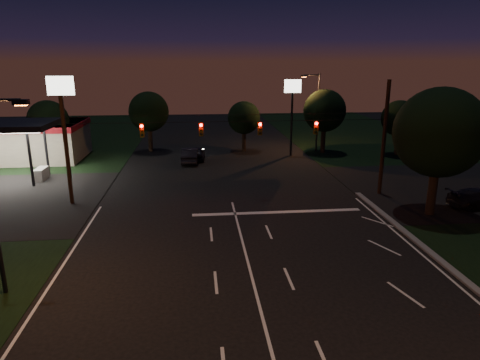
{
  "coord_description": "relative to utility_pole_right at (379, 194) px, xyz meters",
  "views": [
    {
      "loc": [
        -2.52,
        -16.62,
        10.33
      ],
      "look_at": [
        0.15,
        9.53,
        3.0
      ],
      "focal_mm": 32.0,
      "sensor_mm": 36.0,
      "label": 1
    }
  ],
  "objects": [
    {
      "name": "tree_far_d",
      "position": [
        0.02,
        16.13,
        4.83
      ],
      "size": [
        4.8,
        4.8,
        7.3
      ],
      "color": "black",
      "rests_on": "ground"
    },
    {
      "name": "stop_bar",
      "position": [
        -9.0,
        -3.5,
        0.01
      ],
      "size": [
        12.0,
        0.5,
        0.01
      ],
      "primitive_type": "cube",
      "color": "silver",
      "rests_on": "ground"
    },
    {
      "name": "tree_far_c",
      "position": [
        -8.98,
        18.1,
        3.9
      ],
      "size": [
        3.8,
        3.8,
        5.86
      ],
      "color": "black",
      "rests_on": "ground"
    },
    {
      "name": "car_oncoming_b",
      "position": [
        -15.27,
        12.66,
        0.77
      ],
      "size": [
        1.88,
        4.77,
        1.55
      ],
      "primitive_type": "imported",
      "rotation": [
        0.0,
        0.0,
        3.09
      ],
      "color": "black",
      "rests_on": "ground"
    },
    {
      "name": "tree_far_e",
      "position": [
        8.02,
        14.11,
        4.11
      ],
      "size": [
        4.0,
        4.0,
        6.18
      ],
      "color": "black",
      "rests_on": "ground"
    },
    {
      "name": "tree_far_b",
      "position": [
        -19.98,
        19.13,
        4.61
      ],
      "size": [
        4.6,
        4.6,
        6.98
      ],
      "color": "black",
      "rests_on": "ground"
    },
    {
      "name": "tree_right_near",
      "position": [
        1.53,
        -4.83,
        5.68
      ],
      "size": [
        6.0,
        6.0,
        8.76
      ],
      "color": "black",
      "rests_on": "ground"
    },
    {
      "name": "tree_far_a",
      "position": [
        -29.98,
        15.12,
        4.26
      ],
      "size": [
        4.2,
        4.2,
        6.42
      ],
      "color": "black",
      "rests_on": "ground"
    },
    {
      "name": "pole_sign_right",
      "position": [
        -4.0,
        15.0,
        6.24
      ],
      "size": [
        1.8,
        0.3,
        8.4
      ],
      "color": "black",
      "rests_on": "ground"
    },
    {
      "name": "street_light_right_far",
      "position": [
        -0.76,
        17.0,
        5.24
      ],
      "size": [
        2.2,
        0.35,
        9.0
      ],
      "color": "black",
      "rests_on": "ground"
    },
    {
      "name": "signal_span",
      "position": [
        -12.0,
        -0.04,
        5.5
      ],
      "size": [
        24.0,
        0.4,
        1.56
      ],
      "color": "black",
      "rests_on": "ground"
    },
    {
      "name": "car_oncoming_a",
      "position": [
        -14.58,
        13.97,
        0.71
      ],
      "size": [
        1.85,
        4.21,
        1.41
      ],
      "primitive_type": "imported",
      "rotation": [
        0.0,
        0.0,
        3.1
      ],
      "color": "black",
      "rests_on": "ground"
    },
    {
      "name": "utility_pole_left",
      "position": [
        -24.0,
        0.0,
        0.0
      ],
      "size": [
        0.28,
        0.28,
        8.0
      ],
      "primitive_type": "cylinder",
      "color": "black",
      "rests_on": "ground"
    },
    {
      "name": "gas_station",
      "position": [
        -33.86,
        15.39,
        2.38
      ],
      "size": [
        14.2,
        16.1,
        5.25
      ],
      "color": "gray",
      "rests_on": "ground"
    },
    {
      "name": "ground",
      "position": [
        -12.0,
        -15.0,
        0.0
      ],
      "size": [
        140.0,
        140.0,
        0.0
      ],
      "primitive_type": "plane",
      "color": "black",
      "rests_on": "ground"
    },
    {
      "name": "cross_street_right",
      "position": [
        8.0,
        1.0,
        0.0
      ],
      "size": [
        20.0,
        16.0,
        0.02
      ],
      "primitive_type": "cube",
      "color": "black",
      "rests_on": "ground"
    },
    {
      "name": "pole_sign_left_near",
      "position": [
        -26.0,
        7.0,
        6.98
      ],
      "size": [
        2.2,
        0.3,
        9.1
      ],
      "color": "black",
      "rests_on": "ground"
    },
    {
      "name": "utility_pole_right",
      "position": [
        0.0,
        0.0,
        0.0
      ],
      "size": [
        0.3,
        0.3,
        9.0
      ],
      "primitive_type": "cylinder",
      "color": "black",
      "rests_on": "ground"
    }
  ]
}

